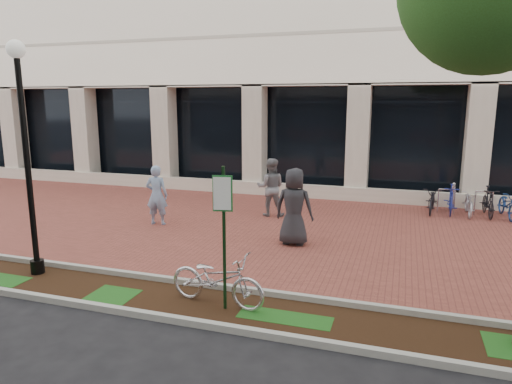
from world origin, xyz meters
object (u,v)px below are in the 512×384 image
(locked_bicycle, at_px, (217,279))
(pedestrian_left, at_px, (157,195))
(bollard, at_px, (453,196))
(parking_sign, at_px, (224,221))
(pedestrian_mid, at_px, (271,187))
(pedestrian_right, at_px, (294,207))
(bike_rack_cluster, at_px, (469,202))
(lamppost, at_px, (26,148))

(locked_bicycle, height_order, pedestrian_left, pedestrian_left)
(pedestrian_left, xyz_separation_m, bollard, (8.50, 4.65, -0.41))
(parking_sign, xyz_separation_m, pedestrian_mid, (-1.11, 6.69, -0.69))
(parking_sign, height_order, pedestrian_mid, parking_sign)
(pedestrian_left, relative_size, pedestrian_mid, 0.96)
(pedestrian_right, distance_m, bike_rack_cluster, 6.65)
(locked_bicycle, bearing_deg, pedestrian_left, 47.28)
(parking_sign, distance_m, pedestrian_mid, 6.81)
(lamppost, distance_m, pedestrian_right, 6.21)
(parking_sign, distance_m, locked_bicycle, 1.15)
(pedestrian_left, relative_size, pedestrian_right, 0.90)
(pedestrian_mid, xyz_separation_m, pedestrian_right, (1.40, -2.68, 0.07))
(parking_sign, xyz_separation_m, bollard, (4.49, 9.27, -1.13))
(parking_sign, distance_m, pedestrian_right, 4.06)
(pedestrian_mid, distance_m, bike_rack_cluster, 6.40)
(lamppost, relative_size, pedestrian_right, 2.41)
(pedestrian_right, bearing_deg, parking_sign, 86.83)
(parking_sign, height_order, bike_rack_cluster, parking_sign)
(pedestrian_left, distance_m, pedestrian_right, 4.34)
(parking_sign, relative_size, locked_bicycle, 1.37)
(locked_bicycle, relative_size, pedestrian_left, 1.05)
(lamppost, bearing_deg, bike_rack_cluster, 41.84)
(pedestrian_left, bearing_deg, bike_rack_cluster, -164.89)
(lamppost, distance_m, pedestrian_left, 4.66)
(pedestrian_left, bearing_deg, locked_bicycle, 120.73)
(pedestrian_left, relative_size, bollard, 1.87)
(parking_sign, xyz_separation_m, bike_rack_cluster, (4.93, 8.73, -1.17))
(pedestrian_left, distance_m, pedestrian_mid, 3.56)
(parking_sign, distance_m, bike_rack_cluster, 10.10)
(bike_rack_cluster, bearing_deg, lamppost, -137.60)
(parking_sign, relative_size, bollard, 2.68)
(locked_bicycle, relative_size, bike_rack_cluster, 0.64)
(pedestrian_left, xyz_separation_m, pedestrian_mid, (2.90, 2.06, 0.03))
(locked_bicycle, relative_size, pedestrian_mid, 1.01)
(pedestrian_right, height_order, bike_rack_cluster, pedestrian_right)
(lamppost, height_order, pedestrian_left, lamppost)
(locked_bicycle, xyz_separation_m, pedestrian_right, (0.48, 3.87, 0.50))
(pedestrian_mid, xyz_separation_m, bike_rack_cluster, (6.04, 2.05, -0.48))
(lamppost, relative_size, pedestrian_left, 2.69)
(lamppost, xyz_separation_m, bike_rack_cluster, (9.37, 8.39, -2.24))
(bollard, relative_size, bike_rack_cluster, 0.32)
(pedestrian_left, height_order, bike_rack_cluster, pedestrian_left)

